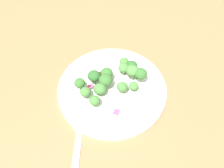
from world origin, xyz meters
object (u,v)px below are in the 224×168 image
plate (112,89)px  broccoli_floret_1 (105,80)px  broccoli_floret_0 (141,74)px  broccoli_floret_2 (122,88)px  fork (77,152)px

plate → broccoli_floret_1: (-1.17, -0.79, 2.91)cm
plate → broccoli_floret_0: 7.11cm
plate → broccoli_floret_2: (2.41, 0.63, 2.21)cm
broccoli_floret_0 → broccoli_floret_1: bearing=-122.3°
plate → broccoli_floret_0: bearing=62.6°
broccoli_floret_1 → broccoli_floret_2: (3.57, 1.42, -0.70)cm
broccoli_floret_1 → fork: size_ratio=0.20×
plate → fork: plate is taller
plate → fork: size_ratio=1.61×
plate → fork: (5.24, -14.75, -0.61)cm
broccoli_floret_0 → fork: size_ratio=0.19×
broccoli_floret_1 → broccoli_floret_2: size_ratio=1.27×
plate → broccoli_floret_1: broccoli_floret_1 is taller
broccoli_floret_0 → broccoli_floret_1: 7.79cm
broccoli_floret_2 → plate: bearing=-165.3°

